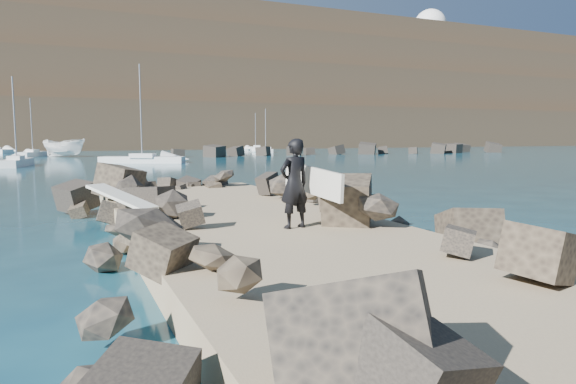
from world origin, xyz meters
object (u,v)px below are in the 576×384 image
object	(u,v)px
surfboard_resting	(122,201)
sailboat_d	(266,151)
surfer_with_board	(297,183)
boat_imported	(64,148)
radome	(430,31)

from	to	relation	value
surfboard_resting	sailboat_d	xyz separation A→B (m)	(29.14, 65.31, -0.69)
surfer_with_board	boat_imported	bearing A→B (deg)	94.21
surfboard_resting	boat_imported	xyz separation A→B (m)	(-1.13, 59.75, 0.16)
boat_imported	surfer_with_board	bearing A→B (deg)	-136.76
radome	boat_imported	bearing A→B (deg)	-145.20
surfboard_resting	surfer_with_board	bearing A→B (deg)	-71.66
sailboat_d	surfer_with_board	bearing A→B (deg)	-110.61
boat_imported	radome	distance (m)	166.20
radome	sailboat_d	distance (m)	140.10
radome	sailboat_d	size ratio (longest dim) A/B	2.68
sailboat_d	boat_imported	bearing A→B (deg)	-169.58
boat_imported	radome	world-z (taller)	radome
sailboat_d	surfboard_resting	bearing A→B (deg)	-114.04
surfer_with_board	radome	distance (m)	204.49
surfer_with_board	sailboat_d	bearing A→B (deg)	69.39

